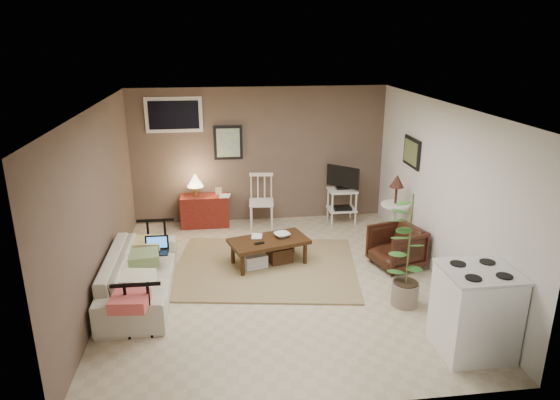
{
  "coord_description": "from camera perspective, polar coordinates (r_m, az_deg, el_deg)",
  "views": [
    {
      "loc": [
        -0.74,
        -6.14,
        3.23
      ],
      "look_at": [
        0.09,
        0.35,
        1.06
      ],
      "focal_mm": 32.0,
      "sensor_mm": 36.0,
      "label": 1
    }
  ],
  "objects": [
    {
      "name": "coffee_table",
      "position": [
        7.34,
        -1.33,
        -5.73
      ],
      "size": [
        1.24,
        0.87,
        0.43
      ],
      "color": "#391F0F",
      "rests_on": "floor"
    },
    {
      "name": "window",
      "position": [
        8.73,
        -12.04,
        9.49
      ],
      "size": [
        0.96,
        0.03,
        0.6
      ],
      "primitive_type": "cube",
      "color": "white"
    },
    {
      "name": "book_table",
      "position": [
        7.35,
        -3.28,
        -3.47
      ],
      "size": [
        0.15,
        0.04,
        0.21
      ],
      "primitive_type": "imported",
      "rotation": [
        0.0,
        0.0,
        -0.15
      ],
      "color": "#391F0F",
      "rests_on": "coffee_table"
    },
    {
      "name": "sofa_end_rails",
      "position": [
        6.71,
        -14.76,
        -7.83
      ],
      "size": [
        0.55,
        2.04,
        0.68
      ],
      "primitive_type": null,
      "color": "black",
      "rests_on": "floor"
    },
    {
      "name": "spindle_chair",
      "position": [
        8.77,
        -2.14,
        -0.27
      ],
      "size": [
        0.46,
        0.46,
        0.93
      ],
      "color": "white",
      "rests_on": "floor"
    },
    {
      "name": "sofa",
      "position": [
        6.7,
        -15.81,
        -7.43
      ],
      "size": [
        0.59,
        2.04,
        0.8
      ],
      "primitive_type": "imported",
      "rotation": [
        0.0,
        0.0,
        1.57
      ],
      "color": "beige",
      "rests_on": "floor"
    },
    {
      "name": "book_console",
      "position": [
        8.7,
        -6.94,
        1.15
      ],
      "size": [
        0.18,
        0.05,
        0.24
      ],
      "primitive_type": "imported",
      "rotation": [
        0.0,
        0.0,
        -0.15
      ],
      "color": "#391F0F",
      "rests_on": "red_console"
    },
    {
      "name": "potted_plant",
      "position": [
        6.27,
        14.52,
        -5.18
      ],
      "size": [
        0.37,
        0.37,
        1.49
      ],
      "color": "gray",
      "rests_on": "floor"
    },
    {
      "name": "stove",
      "position": [
        5.74,
        21.38,
        -11.73
      ],
      "size": [
        0.74,
        0.69,
        0.96
      ],
      "color": "white",
      "rests_on": "floor"
    },
    {
      "name": "red_console",
      "position": [
        8.89,
        -8.67,
        -0.89
      ],
      "size": [
        0.84,
        0.37,
        0.97
      ],
      "color": "maroon",
      "rests_on": "floor"
    },
    {
      "name": "rug",
      "position": [
        7.34,
        -1.7,
        -7.67
      ],
      "size": [
        2.89,
        2.46,
        0.03
      ],
      "primitive_type": "cube",
      "rotation": [
        0.0,
        0.0,
        -0.15
      ],
      "color": "#937F55",
      "rests_on": "floor"
    },
    {
      "name": "laptop",
      "position": [
        6.94,
        -13.9,
        -5.27
      ],
      "size": [
        0.31,
        0.23,
        0.21
      ],
      "color": "black",
      "rests_on": "sofa"
    },
    {
      "name": "side_table",
      "position": [
        8.01,
        13.05,
        -0.29
      ],
      "size": [
        0.45,
        0.45,
        1.19
      ],
      "color": "white",
      "rests_on": "floor"
    },
    {
      "name": "sofa_pillows",
      "position": [
        6.44,
        -15.72,
        -7.59
      ],
      "size": [
        0.39,
        1.94,
        0.14
      ],
      "primitive_type": null,
      "color": "#F0EAC7",
      "rests_on": "sofa"
    },
    {
      "name": "art_back",
      "position": [
        8.79,
        -5.94,
        6.54
      ],
      "size": [
        0.5,
        0.03,
        0.6
      ],
      "primitive_type": "cube",
      "color": "black"
    },
    {
      "name": "art_right",
      "position": [
        7.96,
        14.83,
        5.3
      ],
      "size": [
        0.03,
        0.6,
        0.45
      ],
      "primitive_type": "cube",
      "color": "black"
    },
    {
      "name": "bowl",
      "position": [
        7.34,
        0.24,
        -3.38
      ],
      "size": [
        0.23,
        0.12,
        0.23
      ],
      "primitive_type": "imported",
      "rotation": [
        0.0,
        0.0,
        0.3
      ],
      "color": "#391F0F",
      "rests_on": "coffee_table"
    },
    {
      "name": "tv_stand",
      "position": [
        8.95,
        7.13,
        0.77
      ],
      "size": [
        0.49,
        0.46,
        1.04
      ],
      "color": "white",
      "rests_on": "floor"
    },
    {
      "name": "armchair",
      "position": [
        7.46,
        13.18,
        -5.05
      ],
      "size": [
        0.76,
        0.79,
        0.66
      ],
      "primitive_type": "imported",
      "rotation": [
        0.0,
        0.0,
        -1.28
      ],
      "color": "black",
      "rests_on": "floor"
    },
    {
      "name": "floor",
      "position": [
        6.97,
        -0.37,
        -9.27
      ],
      "size": [
        5.0,
        5.0,
        0.0
      ],
      "primitive_type": "plane",
      "color": "#C1B293",
      "rests_on": "ground"
    }
  ]
}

